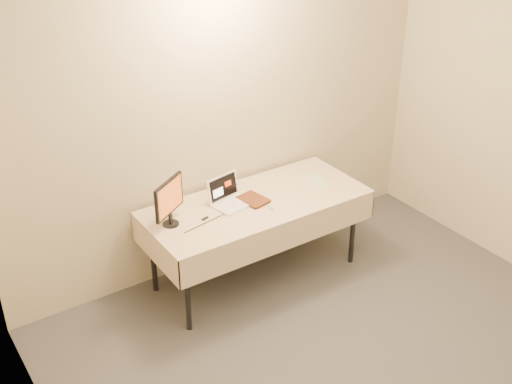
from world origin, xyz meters
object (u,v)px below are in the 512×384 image
laptop (229,197)px  book (245,192)px  table (256,208)px  monitor (169,199)px

laptop → book: size_ratio=1.46×
table → monitor: monitor is taller
book → monitor: bearing=163.9°
table → book: 0.22m
book → table: bearing=-11.3°
table → laptop: 0.25m
table → book: bearing=179.3°
monitor → book: 0.65m
laptop → monitor: monitor is taller
laptop → book: bearing=-59.9°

